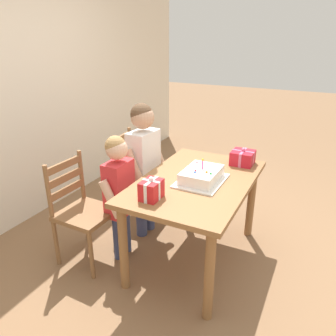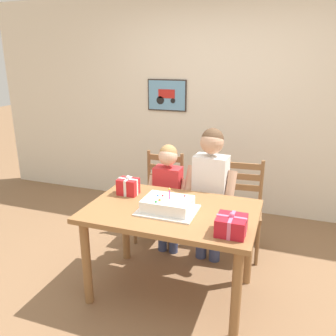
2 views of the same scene
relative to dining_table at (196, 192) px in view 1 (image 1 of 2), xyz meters
The scene contains 10 objects.
ground_plane 0.65m from the dining_table, ahead, with size 20.00×20.00×0.00m, color #846042.
back_wall 1.99m from the dining_table, 90.08° to the left, with size 6.40×0.11×2.60m.
dining_table is the anchor object (origin of this frame).
birthday_cake 0.17m from the dining_table, 106.26° to the right, with size 0.44×0.34×0.19m.
gift_box_red_large 0.58m from the dining_table, 25.51° to the right, with size 0.20×0.20×0.16m.
gift_box_beside_cake 0.51m from the dining_table, 159.80° to the left, with size 0.17×0.13×0.17m.
chair_left 0.97m from the dining_table, 116.18° to the left, with size 0.43×0.43×0.92m.
chair_right 0.97m from the dining_table, 63.97° to the left, with size 0.46×0.46×0.92m.
child_older 0.63m from the dining_table, 73.78° to the left, with size 0.48×0.28×1.29m.
child_younger 0.64m from the dining_table, 111.97° to the left, with size 0.40×0.23×1.11m.
Camera 1 is at (-2.27, -0.88, 1.86)m, focal length 35.33 mm.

